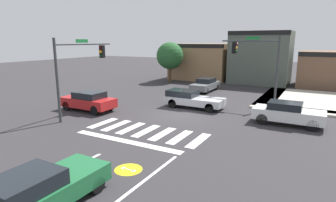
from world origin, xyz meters
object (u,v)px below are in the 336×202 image
at_px(car_gray, 205,85).
at_px(car_white, 288,113).
at_px(car_red, 88,101).
at_px(roadside_tree, 170,56).
at_px(traffic_signal_northeast, 257,58).
at_px(car_silver, 192,99).
at_px(car_green, 42,189).
at_px(traffic_signal_southwest, 79,62).

distance_m(car_gray, car_white, 12.73).
distance_m(car_red, roadside_tree, 16.77).
distance_m(traffic_signal_northeast, car_white, 6.46).
relative_size(traffic_signal_northeast, car_red, 1.33).
height_order(traffic_signal_northeast, car_white, traffic_signal_northeast).
xyz_separation_m(traffic_signal_northeast, car_red, (-10.76, -8.18, -3.16)).
distance_m(car_white, car_red, 14.27).
relative_size(car_red, roadside_tree, 0.83).
height_order(car_silver, car_red, car_red).
bearing_deg(car_green, car_gray, 8.75).
bearing_deg(car_gray, car_white, 45.79).
relative_size(car_silver, car_white, 1.08).
relative_size(traffic_signal_northeast, car_green, 1.35).
bearing_deg(car_red, roadside_tree, -83.56).
distance_m(car_silver, car_green, 15.19).
distance_m(car_silver, car_red, 8.09).
distance_m(car_gray, car_red, 13.21).
xyz_separation_m(traffic_signal_southwest, car_silver, (5.87, 6.06, -3.09)).
relative_size(car_gray, car_red, 1.03).
bearing_deg(car_green, car_white, -22.26).
bearing_deg(car_silver, roadside_tree, 125.65).
bearing_deg(car_green, traffic_signal_southwest, 39.86).
height_order(car_gray, car_green, car_green).
bearing_deg(roadside_tree, traffic_signal_southwest, -81.95).
relative_size(car_white, roadside_tree, 0.84).
distance_m(car_gray, roadside_tree, 8.20).
height_order(car_gray, car_red, car_red).
bearing_deg(car_silver, traffic_signal_southwest, -134.09).
distance_m(traffic_signal_northeast, car_red, 13.88).
bearing_deg(traffic_signal_southwest, car_green, -140.14).
bearing_deg(car_gray, car_red, -20.88).
relative_size(car_silver, car_red, 1.08).
distance_m(traffic_signal_southwest, car_silver, 8.98).
xyz_separation_m(car_white, roadside_tree, (-15.70, 13.00, 2.62)).
relative_size(traffic_signal_northeast, car_white, 1.33).
height_order(traffic_signal_northeast, car_green, traffic_signal_northeast).
relative_size(car_gray, car_green, 1.04).
bearing_deg(car_silver, car_red, -143.76).
xyz_separation_m(car_gray, car_green, (3.49, -22.66, 0.02)).
bearing_deg(car_silver, traffic_signal_northeast, 38.72).
bearing_deg(car_silver, car_gray, 103.46).
xyz_separation_m(car_green, car_red, (-8.20, 10.32, 0.05)).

